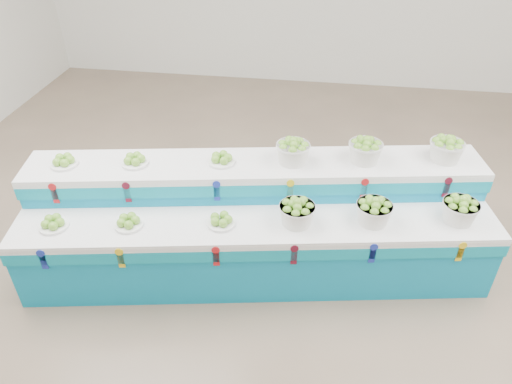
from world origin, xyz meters
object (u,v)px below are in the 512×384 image
display_stand (256,223)px  plate_upper_mid (134,159)px  basket_lower_left (297,212)px  basket_upper_right (446,149)px

display_stand → plate_upper_mid: size_ratio=16.91×
display_stand → basket_lower_left: display_stand is taller
display_stand → basket_upper_right: 1.90m
plate_upper_mid → basket_upper_right: basket_upper_right is taller
display_stand → basket_lower_left: 0.55m
basket_lower_left → basket_upper_right: 1.56m
display_stand → basket_upper_right: size_ratio=13.69×
plate_upper_mid → basket_lower_left: bearing=-9.9°
basket_upper_right → plate_upper_mid: bearing=-169.9°
plate_upper_mid → basket_upper_right: 2.89m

